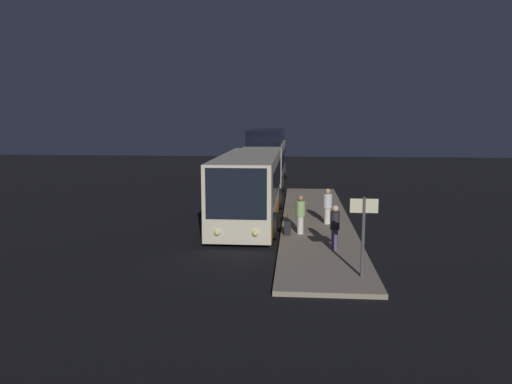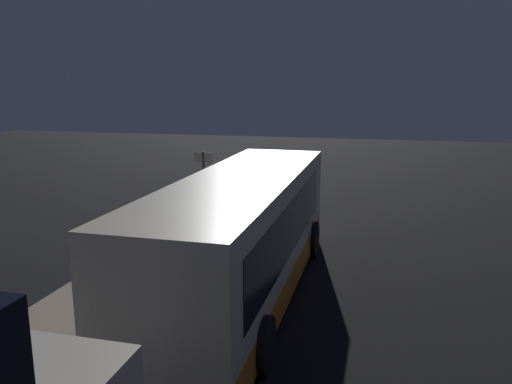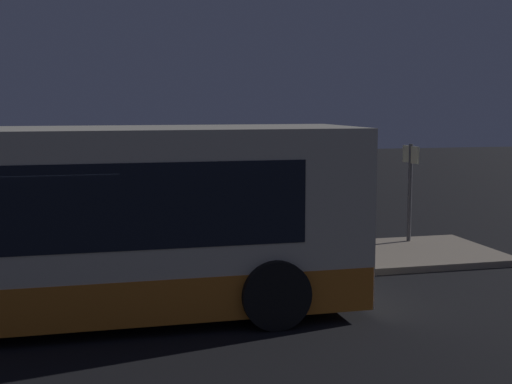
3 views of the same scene
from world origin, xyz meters
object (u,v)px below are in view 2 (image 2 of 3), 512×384
Objects in this scene: bus_lead at (242,238)px; passenger_with_bags at (134,238)px; sign_post at (204,171)px; suitcase at (215,238)px; passenger_boarding at (191,202)px; passenger_waiting at (198,222)px.

bus_lead is 6.67× the size of passenger_with_bags.
passenger_with_bags is 7.52m from sign_post.
passenger_with_bags is at bearing 142.19° from suitcase.
suitcase is at bearing 29.49° from bus_lead.
sign_post is (5.25, 2.30, 1.24)m from suitcase.
bus_lead is at bearing -173.00° from passenger_with_bags.
bus_lead is 3.90m from suitcase.
passenger_boarding is 2.87m from suitcase.
passenger_boarding is (5.48, 3.55, -0.53)m from bus_lead.
sign_post is (7.46, 0.58, 0.69)m from passenger_with_bags.
bus_lead reaches higher than sign_post.
sign_post is at bearing -132.95° from passenger_waiting.
passenger_waiting is 1.95× the size of suitcase.
bus_lead reaches higher than passenger_with_bags.
sign_post is at bearing -62.31° from passenger_with_bags.
passenger_waiting is (3.06, 2.35, -0.56)m from bus_lead.
bus_lead is 3.74m from passenger_with_bags.
passenger_boarding reaches higher than passenger_with_bags.
sign_post reaches higher than passenger_with_bags.
suitcase is at bearing 138.56° from passenger_waiting.
passenger_waiting is 1.01× the size of passenger_with_bags.
sign_post is (5.44, 1.79, 0.68)m from passenger_waiting.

